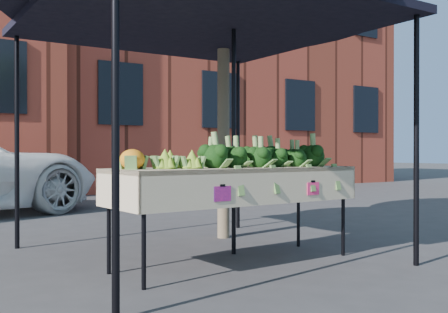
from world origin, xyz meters
TOP-DOWN VIEW (x-y plane):
  - ground at (0.00, 0.00)m, footprint 90.00×90.00m
  - table at (0.21, -0.12)m, footprint 2.44×0.94m
  - canopy at (0.12, 0.38)m, footprint 3.16×3.16m
  - broccoli_heap at (0.48, -0.09)m, footprint 1.39×0.59m
  - romanesco_cluster at (-0.46, -0.13)m, footprint 0.44×0.48m
  - cauliflower_pair at (-0.84, -0.17)m, footprint 0.21×0.21m
  - street_tree at (0.93, 1.22)m, footprint 2.16×2.16m
  - building_right at (7.00, 12.50)m, footprint 12.00×8.00m

SIDE VIEW (x-z plane):
  - ground at x=0.00m, z-range 0.00..0.00m
  - table at x=0.21m, z-range 0.00..0.90m
  - cauliflower_pair at x=-0.84m, z-range 0.90..1.09m
  - romanesco_cluster at x=-0.46m, z-range 0.90..1.11m
  - broccoli_heap at x=0.48m, z-range 0.90..1.18m
  - canopy at x=0.12m, z-range 0.00..2.74m
  - street_tree at x=0.93m, z-range 0.00..4.25m
  - building_right at x=7.00m, z-range 0.00..8.50m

